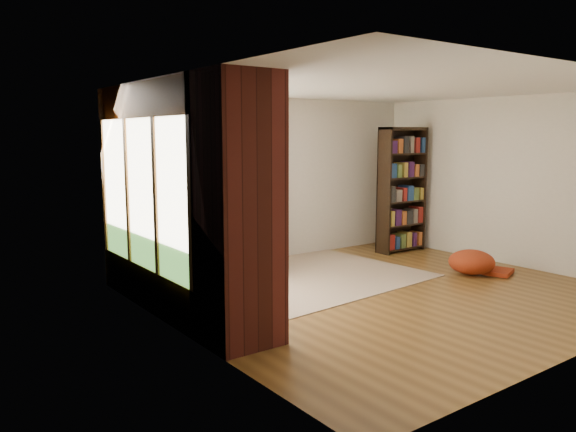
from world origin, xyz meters
TOP-DOWN VIEW (x-y plane):
  - floor at (0.00, 0.00)m, footprint 5.50×5.50m
  - ceiling at (0.00, 0.00)m, footprint 5.50×5.50m
  - wall_back at (0.00, 2.50)m, footprint 5.50×0.04m
  - wall_left at (-2.75, 0.00)m, footprint 0.04×5.00m
  - wall_right at (2.75, 0.00)m, footprint 0.04×5.00m
  - windows_back at (-1.20, 2.47)m, footprint 2.82×0.10m
  - windows_left at (-2.72, 1.20)m, footprint 0.10×2.62m
  - roller_blind at (-2.69, 2.03)m, footprint 0.03×0.72m
  - brick_chimney at (-2.40, -0.35)m, footprint 0.70×0.70m
  - sectional_sofa at (-1.95, 1.70)m, footprint 2.20×2.20m
  - area_rug at (-0.41, 1.24)m, footprint 3.52×2.80m
  - bookshelf at (2.14, 1.70)m, footprint 0.92×0.31m
  - pouf at (1.74, -0.05)m, footprint 0.80×0.80m
  - dog_tan at (-1.62, 1.69)m, footprint 1.01×1.03m
  - dog_brindle at (-2.22, 1.20)m, footprint 0.57×0.76m
  - throw_pillows at (-1.92, 1.85)m, footprint 1.98×1.68m

SIDE VIEW (x-z plane):
  - floor at x=0.00m, z-range 0.00..0.00m
  - area_rug at x=-0.41m, z-range 0.00..0.01m
  - pouf at x=1.74m, z-range 0.01..0.37m
  - sectional_sofa at x=-1.95m, z-range -0.10..0.70m
  - dog_brindle at x=-2.22m, z-range 0.54..0.92m
  - throw_pillows at x=-1.92m, z-range 0.55..1.00m
  - dog_tan at x=-1.62m, z-range 0.54..1.05m
  - bookshelf at x=2.14m, z-range 0.00..2.14m
  - wall_back at x=0.00m, z-range 0.00..2.60m
  - wall_left at x=-2.75m, z-range 0.00..2.60m
  - wall_right at x=2.75m, z-range 0.00..2.60m
  - brick_chimney at x=-2.40m, z-range 0.00..2.60m
  - windows_back at x=-1.20m, z-range 0.40..2.30m
  - windows_left at x=-2.72m, z-range 0.40..2.30m
  - roller_blind at x=-2.69m, z-range 1.30..2.20m
  - ceiling at x=0.00m, z-range 2.60..2.60m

